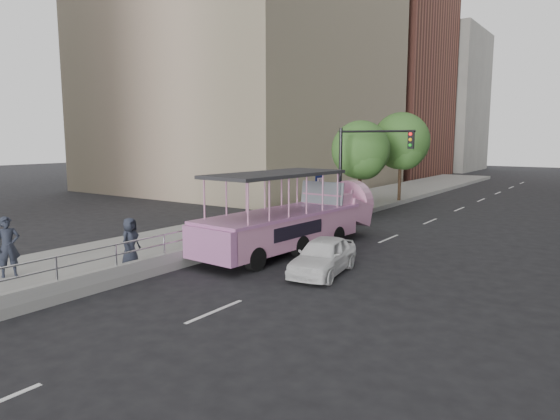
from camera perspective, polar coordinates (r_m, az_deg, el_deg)
The scene contains 14 objects.
ground at distance 15.90m, azimuth -5.29°, elevation -8.79°, with size 160.00×160.00×0.00m, color black.
sidewalk at distance 27.02m, azimuth -1.04°, elevation -1.38°, with size 5.50×80.00×0.30m, color gray.
kerb_wall at distance 19.24m, azimuth -8.63°, elevation -4.38°, with size 0.24×30.00×0.36m, color #A5A5A0.
guardrail at distance 19.11m, azimuth -8.67°, elevation -2.44°, with size 0.07×22.00×0.71m.
duck_boat at distance 21.04m, azimuth 1.83°, elevation -1.15°, with size 3.06×10.08×3.30m.
car at distance 17.29m, azimuth 4.96°, elevation -5.22°, with size 1.50×3.72×1.27m, color white.
pedestrian_near at distance 17.91m, azimuth -28.66°, elevation -3.69°, with size 0.70×0.46×1.92m, color #232834.
pedestrian_far at distance 17.86m, azimuth -16.74°, elevation -3.48°, with size 0.81×0.53×1.66m, color #232834.
parking_sign at distance 25.18m, azimuth 4.48°, elevation 1.67°, with size 0.10×0.65×2.87m.
traffic_signal at distance 26.76m, azimuth 9.20°, elevation 5.64°, with size 4.20×0.32×5.20m.
street_tree_near at distance 30.53m, azimuth 9.29°, elevation 6.54°, with size 3.52×3.52×5.72m.
street_tree_far at distance 35.96m, azimuth 13.75°, elevation 7.42°, with size 3.97×3.97×6.45m.
midrise_brick at distance 66.33m, azimuth 9.95°, elevation 15.29°, with size 18.00×16.00×26.00m, color brown.
midrise_stone_b at distance 80.10m, azimuth 16.14°, elevation 11.69°, with size 16.00×14.00×20.00m, color gray.
Camera 1 is at (9.81, -11.63, 4.63)m, focal length 32.00 mm.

